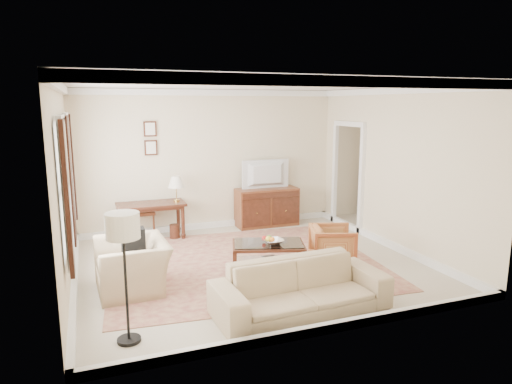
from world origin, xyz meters
TOP-DOWN VIEW (x-y plane):
  - room_shell at (0.00, 0.00)m, footprint 5.51×5.01m
  - annex_bedroom at (4.49, 1.15)m, footprint 3.00×2.70m
  - window_front at (-2.70, -0.70)m, footprint 0.12×1.56m
  - window_rear at (-2.70, 0.90)m, footprint 0.12×1.56m
  - doorway at (2.71, 1.50)m, footprint 0.10×1.12m
  - rug at (-0.09, 0.11)m, footprint 4.59×4.03m
  - writing_desk at (-1.32, 2.07)m, footprint 1.30×0.65m
  - desk_chair at (-1.45, 2.42)m, footprint 0.51×0.51m
  - desk_lamp at (-0.81, 2.07)m, footprint 0.32×0.32m
  - framed_prints at (-1.22, 2.47)m, footprint 0.25×0.04m
  - sideboard at (1.16, 2.21)m, footprint 1.33×0.51m
  - tv at (1.16, 2.19)m, footprint 1.00×0.58m
  - coffee_table at (0.15, -0.39)m, footprint 1.26×0.95m
  - fruit_bowl at (0.20, -0.48)m, footprint 0.42×0.42m
  - book_a at (0.11, -0.31)m, footprint 0.28×0.05m
  - book_b at (0.41, -0.50)m, footprint 0.28×0.11m
  - striped_armchair at (1.27, -0.43)m, footprint 0.83×0.85m
  - club_armchair at (-1.92, -0.38)m, footprint 0.77×1.13m
  - backpack at (-1.89, -0.37)m, footprint 0.31×0.37m
  - sofa at (-0.00, -1.87)m, footprint 2.25×0.75m
  - floor_lamp at (-2.11, -1.87)m, footprint 0.36×0.36m

SIDE VIEW (x-z plane):
  - rug at x=-0.09m, z-range 0.00..0.01m
  - book_b at x=0.41m, z-range -0.01..0.37m
  - book_a at x=0.11m, z-range 0.00..0.37m
  - annex_bedroom at x=4.49m, z-range -1.11..1.79m
  - striped_armchair at x=1.27m, z-range 0.00..0.70m
  - coffee_table at x=0.15m, z-range 0.13..0.60m
  - sideboard at x=1.16m, z-range 0.00..0.82m
  - sofa at x=0.00m, z-range 0.00..0.87m
  - club_armchair at x=-1.92m, z-range 0.00..0.96m
  - fruit_bowl at x=0.20m, z-range 0.47..0.58m
  - desk_chair at x=-1.45m, z-range 0.00..1.05m
  - writing_desk at x=-1.32m, z-range 0.24..0.96m
  - backpack at x=-1.89m, z-range 0.53..0.93m
  - desk_lamp at x=-0.81m, z-range 0.71..1.21m
  - doorway at x=2.71m, z-range -0.05..2.20m
  - floor_lamp at x=-2.11m, z-range 0.49..1.96m
  - tv at x=1.16m, z-range 1.26..1.39m
  - window_front at x=-2.70m, z-range 0.65..2.45m
  - window_rear at x=-2.70m, z-range 0.65..2.45m
  - framed_prints at x=-1.22m, z-range 1.60..2.28m
  - room_shell at x=0.00m, z-range 1.02..3.93m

